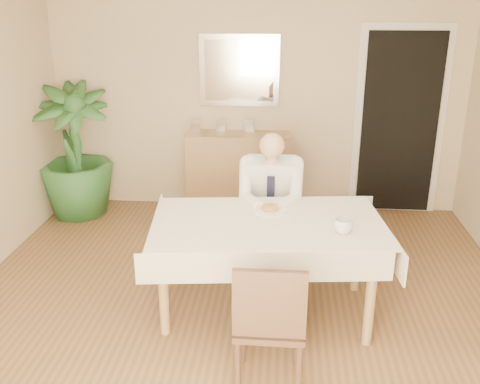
# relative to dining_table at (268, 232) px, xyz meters

# --- Properties ---
(room) EXTENTS (5.00, 5.02, 2.60)m
(room) POSITION_rel_dining_table_xyz_m (-0.21, -0.28, 0.63)
(room) COLOR brown
(room) RESTS_ON ground
(doorway) EXTENTS (0.96, 0.07, 2.10)m
(doorway) POSITION_rel_dining_table_xyz_m (1.34, 2.18, 0.33)
(doorway) COLOR white
(doorway) RESTS_ON ground
(mirror) EXTENTS (0.86, 0.04, 0.76)m
(mirror) POSITION_rel_dining_table_xyz_m (-0.40, 2.19, 0.88)
(mirror) COLOR silver
(mirror) RESTS_ON room
(dining_table) EXTENTS (1.82, 1.20, 0.75)m
(dining_table) POSITION_rel_dining_table_xyz_m (0.00, 0.00, 0.00)
(dining_table) COLOR #A98353
(dining_table) RESTS_ON ground
(chair_far) EXTENTS (0.45, 0.45, 0.85)m
(chair_far) POSITION_rel_dining_table_xyz_m (0.00, 0.88, -0.19)
(chair_far) COLOR #3E291B
(chair_far) RESTS_ON ground
(chair_near) EXTENTS (0.42, 0.42, 0.89)m
(chair_near) POSITION_rel_dining_table_xyz_m (0.04, -0.90, -0.17)
(chair_near) COLOR #3E291B
(chair_near) RESTS_ON ground
(seated_man) EXTENTS (0.48, 0.72, 1.24)m
(seated_man) POSITION_rel_dining_table_xyz_m (0.00, 0.59, 0.02)
(seated_man) COLOR white
(seated_man) RESTS_ON ground
(plate) EXTENTS (0.26, 0.26, 0.02)m
(plate) POSITION_rel_dining_table_xyz_m (0.01, 0.19, 0.09)
(plate) COLOR white
(plate) RESTS_ON dining_table
(food) EXTENTS (0.14, 0.14, 0.06)m
(food) POSITION_rel_dining_table_xyz_m (0.01, 0.19, 0.11)
(food) COLOR olive
(food) RESTS_ON dining_table
(knife) EXTENTS (0.01, 0.13, 0.01)m
(knife) POSITION_rel_dining_table_xyz_m (0.05, 0.13, 0.11)
(knife) COLOR silver
(knife) RESTS_ON dining_table
(fork) EXTENTS (0.01, 0.13, 0.01)m
(fork) POSITION_rel_dining_table_xyz_m (-0.03, 0.13, 0.11)
(fork) COLOR silver
(fork) RESTS_ON dining_table
(coffee_mug) EXTENTS (0.16, 0.16, 0.10)m
(coffee_mug) POSITION_rel_dining_table_xyz_m (0.53, -0.16, 0.14)
(coffee_mug) COLOR white
(coffee_mug) RESTS_ON dining_table
(sideboard) EXTENTS (1.12, 0.38, 0.90)m
(sideboard) POSITION_rel_dining_table_xyz_m (-0.40, 2.04, -0.22)
(sideboard) COLOR #A98353
(sideboard) RESTS_ON ground
(photo_frame_left) EXTENTS (0.10, 0.02, 0.14)m
(photo_frame_left) POSITION_rel_dining_table_xyz_m (-0.87, 2.08, 0.30)
(photo_frame_left) COLOR silver
(photo_frame_left) RESTS_ON sideboard
(photo_frame_center) EXTENTS (0.10, 0.02, 0.14)m
(photo_frame_center) POSITION_rel_dining_table_xyz_m (-0.60, 2.11, 0.30)
(photo_frame_center) COLOR silver
(photo_frame_center) RESTS_ON sideboard
(photo_frame_right) EXTENTS (0.10, 0.02, 0.14)m
(photo_frame_right) POSITION_rel_dining_table_xyz_m (-0.28, 2.13, 0.30)
(photo_frame_right) COLOR silver
(photo_frame_right) RESTS_ON sideboard
(potted_palm) EXTENTS (1.03, 1.03, 1.45)m
(potted_palm) POSITION_rel_dining_table_xyz_m (-2.16, 1.79, 0.06)
(potted_palm) COLOR #255323
(potted_palm) RESTS_ON ground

